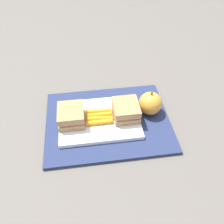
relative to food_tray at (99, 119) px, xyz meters
name	(u,v)px	position (x,y,z in m)	size (l,w,h in m)	color
ground_plane	(108,122)	(0.03, 0.00, -0.02)	(2.40, 2.40, 0.00)	#56514C
lunchbag_mat	(108,121)	(0.03, 0.00, -0.01)	(0.36, 0.28, 0.01)	navy
food_tray	(99,119)	(0.00, 0.00, 0.00)	(0.23, 0.17, 0.01)	white
sandwich_half_left	(71,115)	(-0.08, 0.00, 0.03)	(0.07, 0.08, 0.04)	#9E7A4C
sandwich_half_right	(126,110)	(0.08, 0.00, 0.03)	(0.07, 0.08, 0.04)	#9E7A4C
carrot_sticks_bundle	(99,117)	(0.00, 0.00, 0.01)	(0.08, 0.06, 0.02)	orange
apple	(150,103)	(0.15, 0.02, 0.03)	(0.07, 0.07, 0.08)	gold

